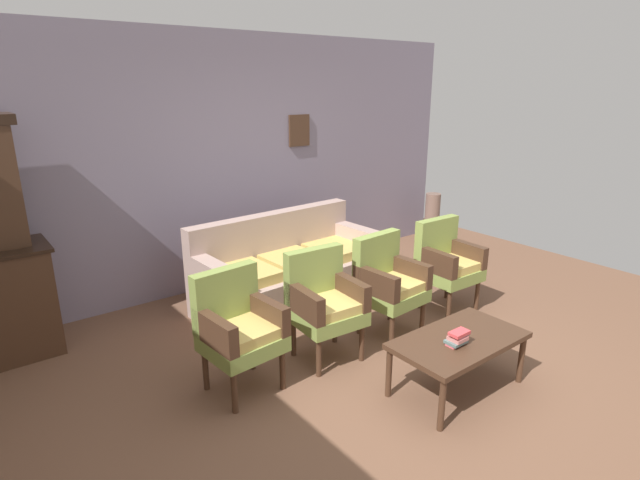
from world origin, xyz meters
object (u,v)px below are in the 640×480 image
Objects in this scene: floor_vase_by_wall at (432,219)px; armchair_by_doorway at (238,326)px; armchair_near_couch_end at (324,300)px; coffee_table at (459,343)px; book_stack_on_table at (458,338)px; armchair_row_middle at (388,281)px; armchair_near_cabinet at (447,261)px; floral_couch at (289,272)px.

armchair_by_doorway is at bearing -159.14° from floor_vase_by_wall.
armchair_by_doorway is 1.00× the size of armchair_near_couch_end.
coffee_table is 6.31× the size of book_stack_on_table.
coffee_table is at bearing -38.85° from armchair_by_doorway.
armchair_row_middle is 1.25× the size of floor_vase_by_wall.
armchair_row_middle is at bearing 71.99° from book_stack_on_table.
armchair_near_cabinet is (1.54, 0.00, 0.00)m from armchair_near_couch_end.
coffee_table is 1.39× the size of floor_vase_by_wall.
floor_vase_by_wall reaches higher than coffee_table.
armchair_row_middle is 1.00m from coffee_table.
coffee_table is (0.47, -0.98, -0.12)m from armchair_near_couch_end.
book_stack_on_table is (1.15, -1.06, -0.03)m from armchair_by_doorway.
armchair_by_doorway is 4.14m from floor_vase_by_wall.
armchair_by_doorway and armchair_near_cabinet have the same top height.
book_stack_on_table is at bearing -42.42° from armchair_by_doorway.
floral_couch is 1.15m from armchair_row_middle.
armchair_row_middle is 5.68× the size of book_stack_on_table.
floor_vase_by_wall reaches higher than book_stack_on_table.
book_stack_on_table is at bearing -90.00° from floral_couch.
floor_vase_by_wall is at bearing 43.38° from coffee_table.
armchair_row_middle is at bearing 76.12° from coffee_table.
floral_couch is at bearing 92.56° from coffee_table.
floral_couch and armchair_near_cabinet have the same top height.
floral_couch reaches higher than coffee_table.
armchair_near_couch_end is 0.90× the size of coffee_table.
armchair_near_cabinet is at bearing 0.03° from armchair_near_couch_end.
floor_vase_by_wall is (2.71, 0.43, 0.03)m from floral_couch.
armchair_by_doorway is (-1.15, -1.05, 0.17)m from floral_couch.
floor_vase_by_wall is (2.38, 1.52, -0.14)m from armchair_row_middle.
floor_vase_by_wall is at bearing 32.49° from armchair_row_middle.
armchair_by_doorway is at bearing 179.39° from armchair_near_cabinet.
armchair_near_couch_end is 0.71m from armchair_row_middle.
armchair_by_doorway is 2.31m from armchair_near_cabinet.
armchair_row_middle is at bearing -147.51° from floor_vase_by_wall.
armchair_by_doorway is 1.48m from armchair_row_middle.
armchair_near_cabinet is 5.68× the size of book_stack_on_table.
coffee_table is at bearing -103.88° from armchair_row_middle.
book_stack_on_table is 0.22× the size of floor_vase_by_wall.
armchair_near_couch_end is 1.54m from armchair_near_cabinet.
armchair_by_doorway is at bearing 178.12° from armchair_near_couch_end.
armchair_near_couch_end reaches higher than book_stack_on_table.
armchair_near_cabinet is 2.16m from floor_vase_by_wall.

